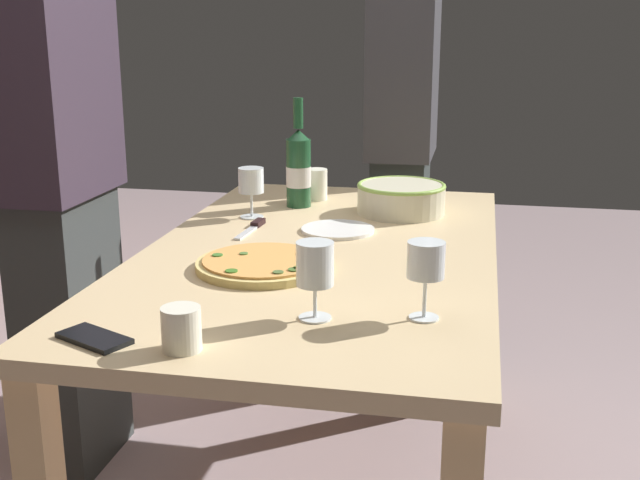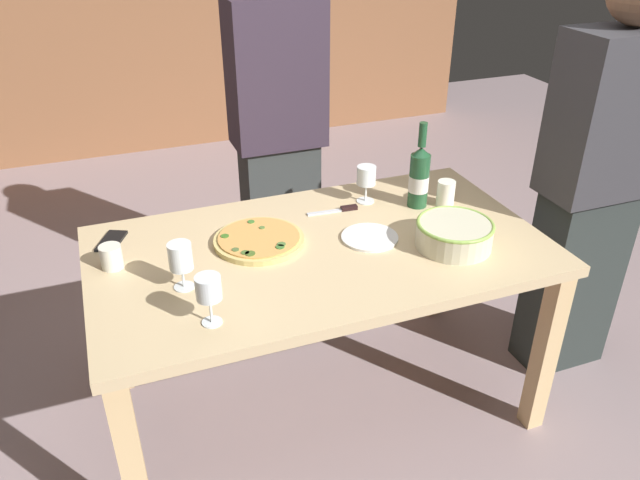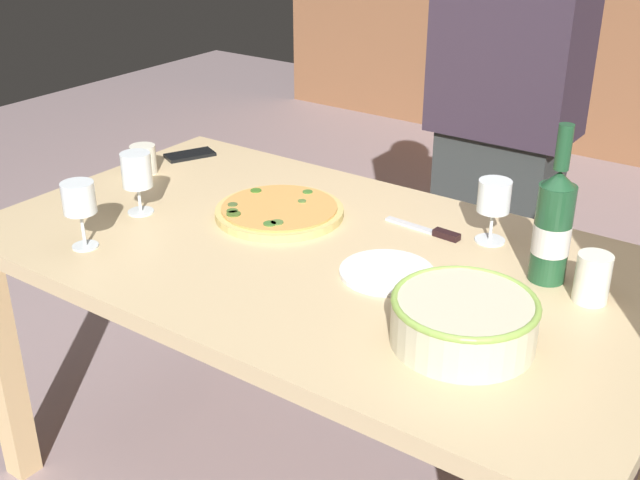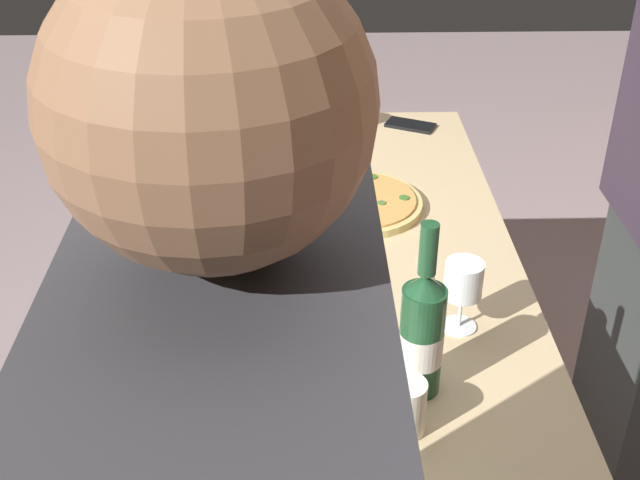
{
  "view_description": "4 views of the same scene",
  "coord_description": "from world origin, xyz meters",
  "px_view_note": "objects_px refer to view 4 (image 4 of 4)",
  "views": [
    {
      "loc": [
        -1.97,
        -0.4,
        1.33
      ],
      "look_at": [
        0.0,
        0.0,
        0.77
      ],
      "focal_mm": 45.16,
      "sensor_mm": 36.0,
      "label": 1
    },
    {
      "loc": [
        -0.67,
        -1.77,
        1.86
      ],
      "look_at": [
        0.0,
        0.0,
        0.77
      ],
      "focal_mm": 34.79,
      "sensor_mm": 36.0,
      "label": 2
    },
    {
      "loc": [
        0.95,
        -1.34,
        1.56
      ],
      "look_at": [
        0.0,
        0.0,
        0.77
      ],
      "focal_mm": 44.84,
      "sensor_mm": 36.0,
      "label": 3
    },
    {
      "loc": [
        1.6,
        -0.04,
        1.76
      ],
      "look_at": [
        0.0,
        0.0,
        0.77
      ],
      "focal_mm": 46.29,
      "sensor_mm": 36.0,
      "label": 4
    }
  ],
  "objects_px": {
    "wine_glass_by_bottle": "(463,282)",
    "cup_amber": "(405,407)",
    "cell_phone": "(410,125)",
    "pizza_knife": "(429,287)",
    "cup_ceramic": "(352,114)",
    "serving_bowl": "(235,356)",
    "side_plate": "(316,294)",
    "wine_glass_far_left": "(283,119)",
    "dining_table": "(320,282)",
    "pizza": "(357,203)",
    "wine_bottle": "(422,332)",
    "wine_glass_near_pizza": "(203,124)"
  },
  "relations": [
    {
      "from": "wine_glass_by_bottle",
      "to": "cup_amber",
      "type": "height_order",
      "value": "wine_glass_by_bottle"
    },
    {
      "from": "cell_phone",
      "to": "pizza_knife",
      "type": "height_order",
      "value": "pizza_knife"
    },
    {
      "from": "cup_amber",
      "to": "cup_ceramic",
      "type": "xyz_separation_m",
      "value": [
        -1.28,
        -0.02,
        -0.01
      ]
    },
    {
      "from": "wine_glass_by_bottle",
      "to": "serving_bowl",
      "type": "bearing_deg",
      "value": -71.8
    },
    {
      "from": "cup_amber",
      "to": "side_plate",
      "type": "distance_m",
      "value": 0.42
    },
    {
      "from": "wine_glass_by_bottle",
      "to": "wine_glass_far_left",
      "type": "xyz_separation_m",
      "value": [
        -0.79,
        -0.36,
        0.0
      ]
    },
    {
      "from": "pizza_knife",
      "to": "dining_table",
      "type": "bearing_deg",
      "value": -126.31
    },
    {
      "from": "side_plate",
      "to": "cell_phone",
      "type": "distance_m",
      "value": 0.93
    },
    {
      "from": "pizza",
      "to": "wine_bottle",
      "type": "height_order",
      "value": "wine_bottle"
    },
    {
      "from": "pizza",
      "to": "wine_glass_near_pizza",
      "type": "distance_m",
      "value": 0.49
    },
    {
      "from": "wine_glass_far_left",
      "to": "wine_bottle",
      "type": "bearing_deg",
      "value": 14.72
    },
    {
      "from": "cup_ceramic",
      "to": "wine_glass_far_left",
      "type": "bearing_deg",
      "value": -45.23
    },
    {
      "from": "pizza_knife",
      "to": "pizza",
      "type": "bearing_deg",
      "value": -160.37
    },
    {
      "from": "serving_bowl",
      "to": "cup_ceramic",
      "type": "xyz_separation_m",
      "value": [
        -1.14,
        0.28,
        -0.01
      ]
    },
    {
      "from": "cup_ceramic",
      "to": "cell_phone",
      "type": "xyz_separation_m",
      "value": [
        0.01,
        0.18,
        -0.04
      ]
    },
    {
      "from": "pizza",
      "to": "pizza_knife",
      "type": "distance_m",
      "value": 0.39
    },
    {
      "from": "serving_bowl",
      "to": "cell_phone",
      "type": "distance_m",
      "value": 1.22
    },
    {
      "from": "wine_glass_near_pizza",
      "to": "cell_phone",
      "type": "distance_m",
      "value": 0.65
    },
    {
      "from": "wine_bottle",
      "to": "wine_glass_by_bottle",
      "type": "height_order",
      "value": "wine_bottle"
    },
    {
      "from": "wine_glass_by_bottle",
      "to": "cup_amber",
      "type": "bearing_deg",
      "value": -26.54
    },
    {
      "from": "cup_ceramic",
      "to": "dining_table",
      "type": "bearing_deg",
      "value": -9.25
    },
    {
      "from": "dining_table",
      "to": "cell_phone",
      "type": "bearing_deg",
      "value": 157.2
    },
    {
      "from": "wine_bottle",
      "to": "pizza",
      "type": "bearing_deg",
      "value": -174.31
    },
    {
      "from": "wine_glass_far_left",
      "to": "side_plate",
      "type": "height_order",
      "value": "wine_glass_far_left"
    },
    {
      "from": "wine_bottle",
      "to": "cell_phone",
      "type": "bearing_deg",
      "value": 173.9
    },
    {
      "from": "wine_bottle",
      "to": "wine_glass_near_pizza",
      "type": "relative_size",
      "value": 2.16
    },
    {
      "from": "pizza_knife",
      "to": "wine_glass_by_bottle",
      "type": "bearing_deg",
      "value": 17.81
    },
    {
      "from": "wine_bottle",
      "to": "side_plate",
      "type": "bearing_deg",
      "value": -148.24
    },
    {
      "from": "wine_bottle",
      "to": "cup_amber",
      "type": "relative_size",
      "value": 3.35
    },
    {
      "from": "side_plate",
      "to": "cell_phone",
      "type": "relative_size",
      "value": 1.43
    },
    {
      "from": "wine_glass_far_left",
      "to": "side_plate",
      "type": "relative_size",
      "value": 0.77
    },
    {
      "from": "wine_glass_near_pizza",
      "to": "cell_phone",
      "type": "relative_size",
      "value": 1.1
    },
    {
      "from": "wine_glass_by_bottle",
      "to": "cup_amber",
      "type": "relative_size",
      "value": 1.48
    },
    {
      "from": "pizza",
      "to": "wine_glass_far_left",
      "type": "xyz_separation_m",
      "value": [
        -0.3,
        -0.19,
        0.1
      ]
    },
    {
      "from": "wine_glass_far_left",
      "to": "cup_ceramic",
      "type": "bearing_deg",
      "value": 134.77
    },
    {
      "from": "serving_bowl",
      "to": "wine_glass_near_pizza",
      "type": "relative_size",
      "value": 1.71
    },
    {
      "from": "wine_glass_near_pizza",
      "to": "side_plate",
      "type": "bearing_deg",
      "value": 24.38
    },
    {
      "from": "wine_bottle",
      "to": "wine_glass_far_left",
      "type": "distance_m",
      "value": 1.0
    },
    {
      "from": "pizza",
      "to": "wine_bottle",
      "type": "distance_m",
      "value": 0.68
    },
    {
      "from": "wine_glass_far_left",
      "to": "cup_amber",
      "type": "xyz_separation_m",
      "value": [
        1.08,
        0.22,
        -0.06
      ]
    },
    {
      "from": "side_plate",
      "to": "dining_table",
      "type": "bearing_deg",
      "value": 175.88
    },
    {
      "from": "wine_glass_near_pizza",
      "to": "cup_amber",
      "type": "relative_size",
      "value": 1.55
    },
    {
      "from": "pizza",
      "to": "cup_ceramic",
      "type": "distance_m",
      "value": 0.5
    },
    {
      "from": "dining_table",
      "to": "wine_bottle",
      "type": "bearing_deg",
      "value": 19.15
    },
    {
      "from": "pizza_knife",
      "to": "cup_ceramic",
      "type": "bearing_deg",
      "value": -172.46
    },
    {
      "from": "pizza",
      "to": "serving_bowl",
      "type": "xyz_separation_m",
      "value": [
        0.64,
        -0.26,
        0.04
      ]
    },
    {
      "from": "serving_bowl",
      "to": "wine_glass_far_left",
      "type": "bearing_deg",
      "value": 175.42
    },
    {
      "from": "wine_bottle",
      "to": "wine_glass_near_pizza",
      "type": "xyz_separation_m",
      "value": [
        -0.93,
        -0.47,
        -0.01
      ]
    },
    {
      "from": "cup_amber",
      "to": "pizza_knife",
      "type": "distance_m",
      "value": 0.43
    },
    {
      "from": "wine_glass_near_pizza",
      "to": "wine_glass_far_left",
      "type": "height_order",
      "value": "same"
    }
  ]
}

